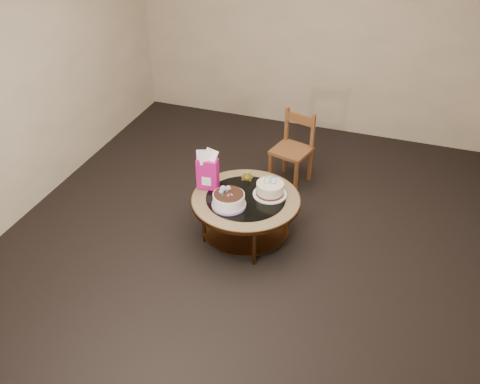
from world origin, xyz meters
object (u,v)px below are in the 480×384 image
(decorated_cake, at_px, (229,200))
(gift_bag, at_px, (208,170))
(cream_cake, at_px, (270,189))
(dining_chair, at_px, (293,148))
(coffee_table, at_px, (246,205))

(decorated_cake, xyz_separation_m, gift_bag, (-0.29, 0.22, 0.13))
(cream_cake, height_order, gift_bag, gift_bag)
(cream_cake, bearing_deg, dining_chair, 76.30)
(coffee_table, xyz_separation_m, dining_chair, (0.16, 1.12, 0.03))
(gift_bag, bearing_deg, decorated_cake, -43.49)
(cream_cake, bearing_deg, decorated_cake, -151.85)
(coffee_table, relative_size, dining_chair, 1.26)
(gift_bag, height_order, dining_chair, gift_bag)
(gift_bag, distance_m, dining_chair, 1.23)
(coffee_table, bearing_deg, gift_bag, 173.22)
(decorated_cake, bearing_deg, dining_chair, 78.52)
(coffee_table, relative_size, gift_bag, 2.61)
(coffee_table, relative_size, cream_cake, 3.22)
(cream_cake, xyz_separation_m, dining_chair, (-0.04, 1.00, -0.11))
(decorated_cake, height_order, gift_bag, gift_bag)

